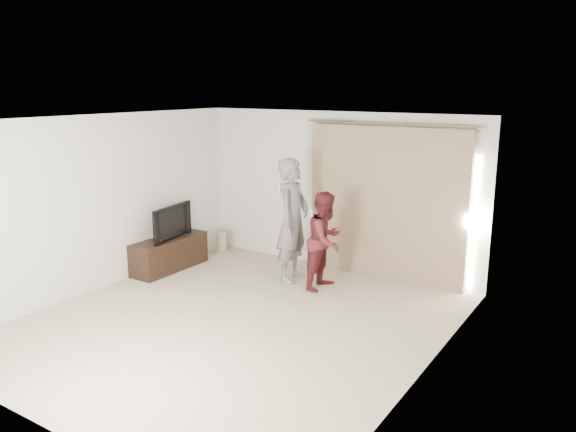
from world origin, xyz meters
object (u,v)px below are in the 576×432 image
object	(u,v)px
tv_console	(169,254)
tv	(168,222)
person_woman	(326,240)
person_man	(293,220)

from	to	relation	value
tv_console	tv	size ratio (longest dim) A/B	1.42
tv	person_woman	distance (m)	2.69
tv_console	person_woman	bearing A→B (deg)	13.81
tv_console	person_man	bearing A→B (deg)	18.43
tv	person_woman	world-z (taller)	person_woman
tv_console	person_man	distance (m)	2.24
tv	tv_console	bearing A→B (deg)	-0.00
tv_console	person_man	size ratio (longest dim) A/B	0.72
tv	person_man	world-z (taller)	person_man
person_man	person_woman	distance (m)	0.64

